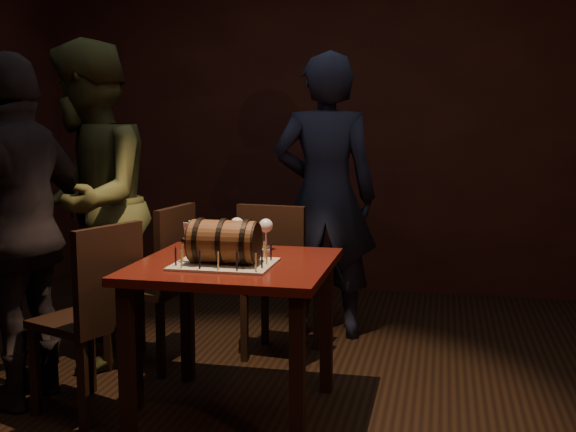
{
  "coord_description": "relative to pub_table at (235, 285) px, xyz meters",
  "views": [
    {
      "loc": [
        0.81,
        -3.31,
        1.43
      ],
      "look_at": [
        0.08,
        0.05,
        0.95
      ],
      "focal_mm": 45.0,
      "sensor_mm": 36.0,
      "label": 1
    }
  ],
  "objects": [
    {
      "name": "wine_glass_right",
      "position": [
        0.07,
        0.32,
        0.23
      ],
      "size": [
        0.07,
        0.07,
        0.16
      ],
      "color": "silver",
      "rests_on": "pub_table"
    },
    {
      "name": "wine_glass_left",
      "position": [
        -0.24,
        0.24,
        0.23
      ],
      "size": [
        0.07,
        0.07,
        0.16
      ],
      "color": "silver",
      "rests_on": "pub_table"
    },
    {
      "name": "chair_left_front",
      "position": [
        -0.64,
        -0.14,
        -0.12
      ],
      "size": [
        0.52,
        0.52,
        0.93
      ],
      "color": "black",
      "rests_on": "ground"
    },
    {
      "name": "person_left_front",
      "position": [
        -1.08,
        -0.05,
        0.23
      ],
      "size": [
        0.55,
        1.06,
        1.73
      ],
      "primitive_type": "imported",
      "rotation": [
        0.0,
        0.0,
        -1.7
      ],
      "color": "black",
      "rests_on": "ground"
    },
    {
      "name": "chair_left_rear",
      "position": [
        -0.6,
        0.56,
        -0.12
      ],
      "size": [
        0.45,
        0.45,
        0.93
      ],
      "color": "black",
      "rests_on": "ground"
    },
    {
      "name": "menu_card",
      "position": [
        -0.3,
        0.32,
        0.17
      ],
      "size": [
        0.1,
        0.05,
        0.13
      ],
      "primitive_type": null,
      "color": "white",
      "rests_on": "pub_table"
    },
    {
      "name": "room_shell",
      "position": [
        0.14,
        0.12,
        0.76
      ],
      "size": [
        5.04,
        5.04,
        2.8
      ],
      "color": "black",
      "rests_on": "ground"
    },
    {
      "name": "pub_table",
      "position": [
        0.0,
        0.0,
        0.0
      ],
      "size": [
        0.9,
        0.9,
        0.75
      ],
      "color": "#44100B",
      "rests_on": "ground"
    },
    {
      "name": "pint_of_ale",
      "position": [
        -0.15,
        0.2,
        0.18
      ],
      "size": [
        0.07,
        0.07,
        0.15
      ],
      "color": "silver",
      "rests_on": "pub_table"
    },
    {
      "name": "chair_back",
      "position": [
        0.02,
        0.81,
        -0.12
      ],
      "size": [
        0.44,
        0.44,
        0.93
      ],
      "color": "black",
      "rests_on": "ground"
    },
    {
      "name": "cake_board",
      "position": [
        -0.02,
        -0.09,
        0.12
      ],
      "size": [
        0.45,
        0.35,
        0.01
      ],
      "primitive_type": "cube",
      "color": "#AAA089",
      "rests_on": "pub_table"
    },
    {
      "name": "person_left_rear",
      "position": [
        -1.03,
        0.55,
        0.29
      ],
      "size": [
        0.95,
        1.08,
        1.85
      ],
      "primitive_type": "imported",
      "rotation": [
        0.0,
        0.0,
        -1.25
      ],
      "color": "#3E4321",
      "rests_on": "ground"
    },
    {
      "name": "birthday_candles",
      "position": [
        -0.02,
        -0.09,
        0.16
      ],
      "size": [
        0.4,
        0.3,
        0.09
      ],
      "color": "#E7DF8A",
      "rests_on": "cake_board"
    },
    {
      "name": "person_back",
      "position": [
        0.21,
        1.35,
        0.27
      ],
      "size": [
        0.71,
        0.51,
        1.82
      ],
      "primitive_type": "imported",
      "rotation": [
        0.0,
        0.0,
        3.26
      ],
      "color": "black",
      "rests_on": "ground"
    },
    {
      "name": "wine_glass_mid",
      "position": [
        -0.08,
        0.33,
        0.23
      ],
      "size": [
        0.07,
        0.07,
        0.16
      ],
      "color": "silver",
      "rests_on": "pub_table"
    },
    {
      "name": "barrel_cake",
      "position": [
        -0.02,
        -0.09,
        0.22
      ],
      "size": [
        0.36,
        0.21,
        0.21
      ],
      "color": "brown",
      "rests_on": "cake_board"
    }
  ]
}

